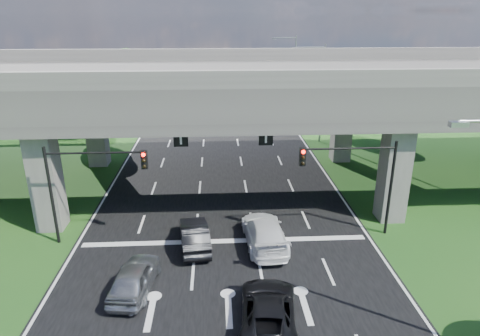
{
  "coord_description": "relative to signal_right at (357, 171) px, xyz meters",
  "views": [
    {
      "loc": [
        -0.39,
        -19.16,
        13.08
      ],
      "look_at": [
        1.09,
        7.14,
        3.37
      ],
      "focal_mm": 32.0,
      "sensor_mm": 36.0,
      "label": 1
    }
  ],
  "objects": [
    {
      "name": "tree_right_mid",
      "position": [
        8.22,
        32.06,
        -0.01
      ],
      "size": [
        3.91,
        3.9,
        6.76
      ],
      "color": "black",
      "rests_on": "ground"
    },
    {
      "name": "warehouse",
      "position": [
        -33.82,
        31.06,
        -2.19
      ],
      "size": [
        20.0,
        10.0,
        4.0
      ],
      "primitive_type": "cube",
      "color": "#9E9E99",
      "rests_on": "ground"
    },
    {
      "name": "road",
      "position": [
        -7.82,
        6.06,
        -4.17
      ],
      "size": [
        18.0,
        120.0,
        0.03
      ],
      "primitive_type": "cube",
      "color": "black",
      "rests_on": "ground"
    },
    {
      "name": "signal_right",
      "position": [
        0.0,
        0.0,
        0.0
      ],
      "size": [
        5.76,
        0.54,
        6.0
      ],
      "color": "black",
      "rests_on": "ground"
    },
    {
      "name": "tree_left_mid",
      "position": [
        -24.78,
        30.06,
        -0.01
      ],
      "size": [
        3.91,
        3.9,
        6.76
      ],
      "color": "black",
      "rests_on": "ground"
    },
    {
      "name": "overpass",
      "position": [
        -7.82,
        8.06,
        3.73
      ],
      "size": [
        80.0,
        15.0,
        10.0
      ],
      "color": "#3A3735",
      "rests_on": "ground"
    },
    {
      "name": "tree_right_far",
      "position": [
        4.22,
        40.06,
        0.63
      ],
      "size": [
        4.5,
        4.5,
        7.8
      ],
      "color": "black",
      "rests_on": "ground"
    },
    {
      "name": "car_white",
      "position": [
        -5.53,
        -0.94,
        -3.35
      ],
      "size": [
        2.59,
        5.67,
        1.61
      ],
      "primitive_type": "imported",
      "rotation": [
        0.0,
        0.0,
        3.2
      ],
      "color": "white",
      "rests_on": "road"
    },
    {
      "name": "car_trailing",
      "position": [
        -6.13,
        -7.88,
        -3.43
      ],
      "size": [
        2.98,
        5.47,
        1.46
      ],
      "primitive_type": "imported",
      "rotation": [
        0.0,
        0.0,
        3.03
      ],
      "color": "black",
      "rests_on": "road"
    },
    {
      "name": "tree_left_near",
      "position": [
        -21.78,
        22.06,
        0.63
      ],
      "size": [
        4.5,
        4.5,
        7.8
      ],
      "color": "black",
      "rests_on": "ground"
    },
    {
      "name": "streetlight_beyond",
      "position": [
        2.27,
        36.06,
        1.66
      ],
      "size": [
        3.38,
        0.25,
        10.0
      ],
      "color": "gray",
      "rests_on": "ground"
    },
    {
      "name": "tree_left_far",
      "position": [
        -20.78,
        38.06,
        0.95
      ],
      "size": [
        4.8,
        4.8,
        8.32
      ],
      "color": "black",
      "rests_on": "ground"
    },
    {
      "name": "tree_right_near",
      "position": [
        5.22,
        24.06,
        0.31
      ],
      "size": [
        4.2,
        4.2,
        7.28
      ],
      "color": "black",
      "rests_on": "ground"
    },
    {
      "name": "ground",
      "position": [
        -7.82,
        -3.94,
        -4.19
      ],
      "size": [
        160.0,
        160.0,
        0.0
      ],
      "primitive_type": "plane",
      "color": "#1B4616",
      "rests_on": "ground"
    },
    {
      "name": "car_silver",
      "position": [
        -12.38,
        -5.01,
        -3.4
      ],
      "size": [
        2.34,
        4.62,
        1.51
      ],
      "primitive_type": "imported",
      "rotation": [
        0.0,
        0.0,
        3.01
      ],
      "color": "#9B9EA2",
      "rests_on": "road"
    },
    {
      "name": "signal_left",
      "position": [
        -15.65,
        0.0,
        0.0
      ],
      "size": [
        5.76,
        0.54,
        6.0
      ],
      "color": "black",
      "rests_on": "ground"
    },
    {
      "name": "streetlight_far",
      "position": [
        2.27,
        20.06,
        1.66
      ],
      "size": [
        3.38,
        0.25,
        10.0
      ],
      "color": "gray",
      "rests_on": "ground"
    },
    {
      "name": "car_dark",
      "position": [
        -9.62,
        -0.94,
        -3.42
      ],
      "size": [
        2.1,
        4.65,
        1.48
      ],
      "primitive_type": "imported",
      "rotation": [
        0.0,
        0.0,
        3.26
      ],
      "color": "black",
      "rests_on": "road"
    }
  ]
}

